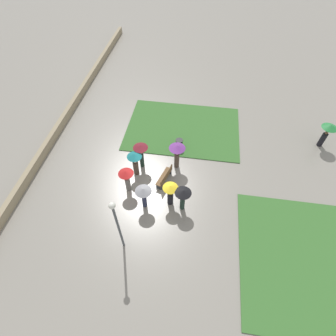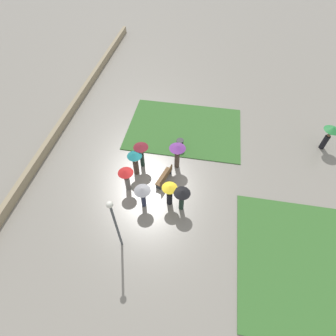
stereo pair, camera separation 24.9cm
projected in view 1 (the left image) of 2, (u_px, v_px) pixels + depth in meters
The scene contains 15 objects.
ground_plane at pixel (158, 188), 16.96m from camera, with size 90.00×90.00×0.00m, color gray.
lawn_patch_near at pixel (183, 128), 20.65m from camera, with size 6.17×8.71×0.06m.
lawn_patch_far at pixel (321, 263), 13.76m from camera, with size 7.58×8.49×0.06m.
parapet_wall at pixel (32, 169), 17.53m from camera, with size 45.00×0.35×0.65m.
park_bench at pixel (165, 177), 16.95m from camera, with size 1.70×0.90×0.90m.
lamp_post at pixel (117, 221), 12.37m from camera, with size 0.32×0.32×4.20m.
trash_bin at pixel (179, 144), 18.97m from camera, with size 0.53×0.53×0.81m.
crowd_person_red at pixel (127, 177), 15.92m from camera, with size 0.94×0.94×1.81m.
crowd_person_purple at pixel (177, 152), 17.03m from camera, with size 1.08×1.08×2.01m.
crowd_person_grey at pixel (143, 193), 15.09m from camera, with size 0.98×0.98×1.74m.
crowd_person_teal at pixel (135, 161), 16.78m from camera, with size 0.95×0.95×1.88m.
crowd_person_yellow at pixel (170, 192), 15.34m from camera, with size 0.92×0.92×1.75m.
crowd_person_maroon at pixel (141, 151), 17.08m from camera, with size 0.98×0.98×1.97m.
crowd_person_black at pixel (183, 195), 14.95m from camera, with size 0.97×0.97×1.82m.
lone_walker_far_path at pixel (328, 131), 18.41m from camera, with size 1.09×1.09×1.96m.
Camera 1 is at (9.78, 2.11, 13.77)m, focal length 28.00 mm.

